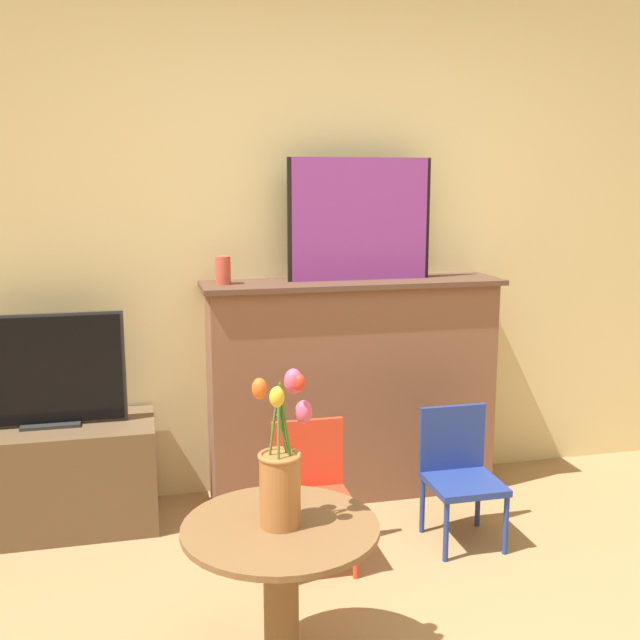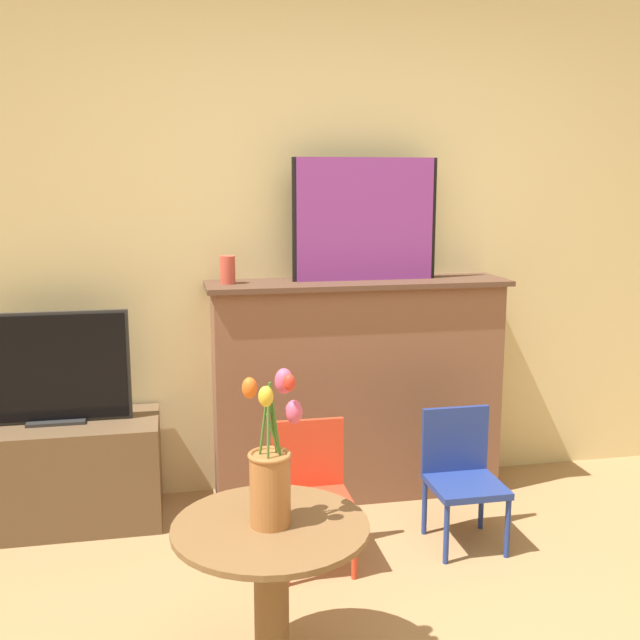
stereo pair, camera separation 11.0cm
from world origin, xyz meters
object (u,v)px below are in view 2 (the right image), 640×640
object	(u,v)px
chair_red	(312,487)
vase_tulips	(271,471)
chair_blue	(461,470)
painting	(365,219)
tv_monitor	(54,369)

from	to	relation	value
chair_red	vase_tulips	xyz separation A→B (m)	(-0.27, -0.78, 0.40)
chair_blue	painting	bearing A→B (deg)	115.66
tv_monitor	chair_blue	size ratio (longest dim) A/B	1.15
chair_red	chair_blue	size ratio (longest dim) A/B	1.00
tv_monitor	vase_tulips	world-z (taller)	vase_tulips
chair_blue	vase_tulips	world-z (taller)	vase_tulips
tv_monitor	painting	bearing A→B (deg)	2.83
tv_monitor	chair_blue	xyz separation A→B (m)	(1.79, -0.54, -0.42)
tv_monitor	vase_tulips	bearing A→B (deg)	-58.76
tv_monitor	chair_blue	bearing A→B (deg)	-16.80
painting	tv_monitor	distance (m)	1.64
painting	chair_blue	xyz separation A→B (m)	(0.30, -0.61, -1.09)
painting	vase_tulips	size ratio (longest dim) A/B	1.51
painting	vase_tulips	bearing A→B (deg)	-114.98
painting	chair_red	distance (m)	1.33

